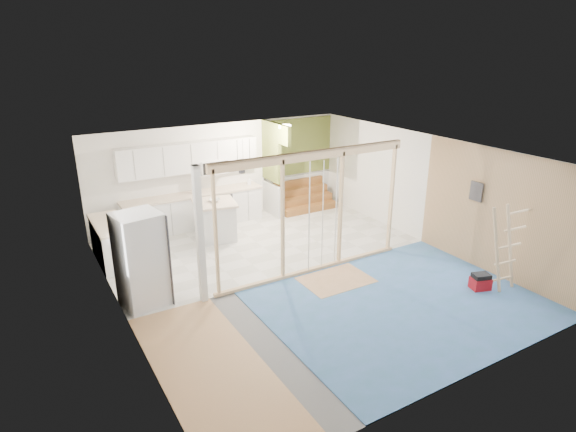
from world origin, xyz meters
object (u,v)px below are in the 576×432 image
toolbox (480,282)px  fridge (142,260)px  ladder (505,248)px  island (215,221)px

toolbox → fridge: bearing=172.5°
fridge → toolbox: size_ratio=4.22×
fridge → ladder: (6.06, -2.98, 0.01)m
fridge → ladder: fridge is taller
fridge → island: (2.32, 2.25, -0.41)m
ladder → island: bearing=150.5°
toolbox → ladder: size_ratio=0.24×
island → ladder: ladder is taller
island → toolbox: size_ratio=2.75×
toolbox → ladder: bearing=-16.0°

